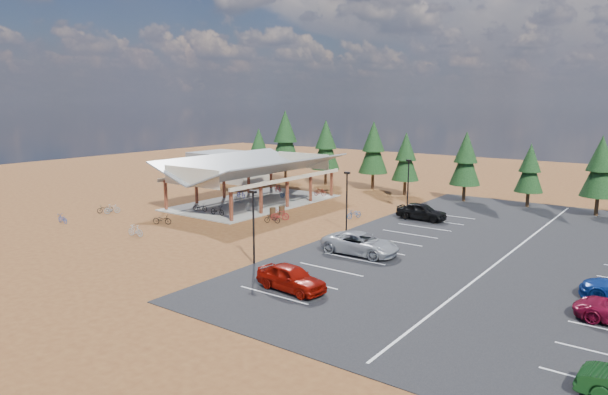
{
  "coord_description": "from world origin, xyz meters",
  "views": [
    {
      "loc": [
        29.05,
        -36.92,
        11.11
      ],
      "look_at": [
        0.76,
        1.58,
        2.53
      ],
      "focal_mm": 32.0,
      "sensor_mm": 36.0,
      "label": 1
    }
  ],
  "objects_px": {
    "lamp_post_2": "(408,180)",
    "bike_7": "(320,192)",
    "lamp_post_0": "(253,222)",
    "lamp_post_1": "(347,197)",
    "bike_6": "(285,195)",
    "bike_0": "(200,207)",
    "bike_3": "(278,188)",
    "bike_8": "(105,209)",
    "outbuilding": "(231,166)",
    "bike_5": "(250,207)",
    "bike_15": "(280,215)",
    "car_0": "(291,278)",
    "trash_bin_1": "(282,211)",
    "bike_1": "(238,198)",
    "bike_4": "(217,210)",
    "bike_9": "(112,209)",
    "bike_2": "(241,194)",
    "bike_16": "(272,219)",
    "bike_14": "(354,214)",
    "car_4": "(422,211)",
    "car_2": "(361,243)",
    "bike_12": "(162,219)",
    "bike_10": "(63,219)",
    "trash_bin_0": "(273,212)",
    "bike_pavilion": "(254,168)"
  },
  "relations": [
    {
      "from": "bike_5",
      "to": "bike_8",
      "type": "distance_m",
      "value": 14.49
    },
    {
      "from": "bike_0",
      "to": "car_0",
      "type": "height_order",
      "value": "car_0"
    },
    {
      "from": "bike_pavilion",
      "to": "bike_10",
      "type": "bearing_deg",
      "value": -112.82
    },
    {
      "from": "lamp_post_0",
      "to": "bike_6",
      "type": "xyz_separation_m",
      "value": [
        -13.72,
        20.87,
        -2.47
      ]
    },
    {
      "from": "lamp_post_1",
      "to": "bike_2",
      "type": "bearing_deg",
      "value": 161.17
    },
    {
      "from": "bike_2",
      "to": "bike_15",
      "type": "height_order",
      "value": "bike_15"
    },
    {
      "from": "bike_1",
      "to": "car_2",
      "type": "height_order",
      "value": "car_2"
    },
    {
      "from": "bike_3",
      "to": "car_4",
      "type": "xyz_separation_m",
      "value": [
        20.78,
        -4.17,
        0.29
      ]
    },
    {
      "from": "car_0",
      "to": "outbuilding",
      "type": "bearing_deg",
      "value": 53.6
    },
    {
      "from": "bike_pavilion",
      "to": "bike_14",
      "type": "xyz_separation_m",
      "value": [
        13.0,
        -0.37,
        -3.36
      ]
    },
    {
      "from": "bike_10",
      "to": "bike_16",
      "type": "relative_size",
      "value": 1.06
    },
    {
      "from": "bike_6",
      "to": "bike_0",
      "type": "bearing_deg",
      "value": 174.69
    },
    {
      "from": "car_0",
      "to": "car_2",
      "type": "distance_m",
      "value": 9.1
    },
    {
      "from": "bike_3",
      "to": "bike_8",
      "type": "distance_m",
      "value": 20.76
    },
    {
      "from": "trash_bin_1",
      "to": "bike_1",
      "type": "bearing_deg",
      "value": 164.83
    },
    {
      "from": "lamp_post_2",
      "to": "bike_12",
      "type": "height_order",
      "value": "lamp_post_2"
    },
    {
      "from": "bike_6",
      "to": "car_4",
      "type": "bearing_deg",
      "value": -86.73
    },
    {
      "from": "bike_4",
      "to": "bike_9",
      "type": "relative_size",
      "value": 1.13
    },
    {
      "from": "lamp_post_0",
      "to": "car_0",
      "type": "xyz_separation_m",
      "value": [
        5.35,
        -2.74,
        -2.16
      ]
    },
    {
      "from": "trash_bin_0",
      "to": "bike_7",
      "type": "relative_size",
      "value": 0.56
    },
    {
      "from": "bike_4",
      "to": "bike_10",
      "type": "height_order",
      "value": "bike_4"
    },
    {
      "from": "trash_bin_1",
      "to": "bike_8",
      "type": "xyz_separation_m",
      "value": [
        -15.04,
        -9.57,
        -0.03
      ]
    },
    {
      "from": "lamp_post_0",
      "to": "lamp_post_2",
      "type": "height_order",
      "value": "same"
    },
    {
      "from": "bike_4",
      "to": "bike_8",
      "type": "relative_size",
      "value": 1.11
    },
    {
      "from": "bike_5",
      "to": "bike_15",
      "type": "height_order",
      "value": "bike_15"
    },
    {
      "from": "outbuilding",
      "to": "bike_5",
      "type": "height_order",
      "value": "outbuilding"
    },
    {
      "from": "trash_bin_1",
      "to": "bike_0",
      "type": "relative_size",
      "value": 0.56
    },
    {
      "from": "lamp_post_2",
      "to": "trash_bin_1",
      "type": "distance_m",
      "value": 13.59
    },
    {
      "from": "lamp_post_1",
      "to": "trash_bin_1",
      "type": "bearing_deg",
      "value": 168.58
    },
    {
      "from": "bike_5",
      "to": "bike_6",
      "type": "height_order",
      "value": "bike_5"
    },
    {
      "from": "car_0",
      "to": "lamp_post_2",
      "type": "bearing_deg",
      "value": 16.73
    },
    {
      "from": "bike_14",
      "to": "car_0",
      "type": "height_order",
      "value": "car_0"
    },
    {
      "from": "bike_16",
      "to": "bike_9",
      "type": "bearing_deg",
      "value": -88.74
    },
    {
      "from": "bike_1",
      "to": "bike_14",
      "type": "xyz_separation_m",
      "value": [
        14.31,
        0.8,
        -0.1
      ]
    },
    {
      "from": "bike_15",
      "to": "bike_16",
      "type": "height_order",
      "value": "bike_15"
    },
    {
      "from": "bike_3",
      "to": "bike_16",
      "type": "distance_m",
      "value": 16.98
    },
    {
      "from": "lamp_post_2",
      "to": "bike_7",
      "type": "distance_m",
      "value": 11.6
    },
    {
      "from": "bike_0",
      "to": "bike_5",
      "type": "relative_size",
      "value": 1.02
    },
    {
      "from": "bike_4",
      "to": "bike_15",
      "type": "distance_m",
      "value": 6.47
    },
    {
      "from": "bike_2",
      "to": "car_0",
      "type": "height_order",
      "value": "car_0"
    },
    {
      "from": "lamp_post_0",
      "to": "bike_6",
      "type": "height_order",
      "value": "lamp_post_0"
    },
    {
      "from": "bike_15",
      "to": "bike_16",
      "type": "relative_size",
      "value": 1.16
    },
    {
      "from": "bike_15",
      "to": "bike_1",
      "type": "bearing_deg",
      "value": 21.95
    },
    {
      "from": "bike_5",
      "to": "bike_15",
      "type": "distance_m",
      "value": 4.93
    },
    {
      "from": "bike_15",
      "to": "bike_9",
      "type": "bearing_deg",
      "value": 71.72
    },
    {
      "from": "bike_2",
      "to": "bike_3",
      "type": "height_order",
      "value": "bike_3"
    },
    {
      "from": "bike_1",
      "to": "trash_bin_0",
      "type": "bearing_deg",
      "value": -101.4
    },
    {
      "from": "bike_12",
      "to": "bike_3",
      "type": "bearing_deg",
      "value": -21.83
    },
    {
      "from": "lamp_post_0",
      "to": "lamp_post_1",
      "type": "bearing_deg",
      "value": 90.0
    },
    {
      "from": "bike_10",
      "to": "bike_16",
      "type": "distance_m",
      "value": 19.25
    }
  ]
}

